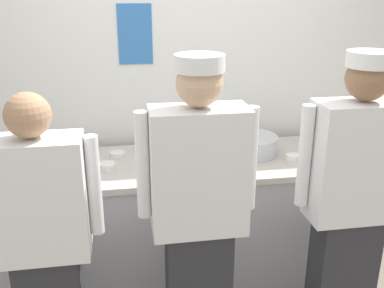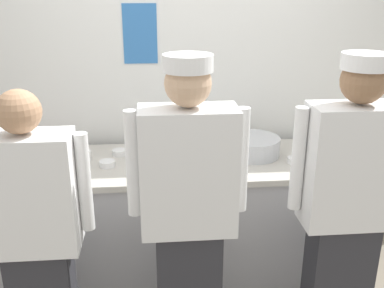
% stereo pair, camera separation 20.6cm
% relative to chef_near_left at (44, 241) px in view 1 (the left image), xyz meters
% --- Properties ---
extents(wall_back, '(4.08, 0.11, 2.73)m').
position_rel_chef_near_left_xyz_m(wall_back, '(0.83, 1.26, 0.51)').
color(wall_back, white).
rests_on(wall_back, ground).
extents(prep_counter, '(2.60, 0.75, 0.93)m').
position_rel_chef_near_left_xyz_m(prep_counter, '(0.83, 0.75, -0.38)').
color(prep_counter, '#B2B2B7').
rests_on(prep_counter, ground).
extents(chef_near_left, '(0.59, 0.24, 1.61)m').
position_rel_chef_near_left_xyz_m(chef_near_left, '(0.00, 0.00, 0.00)').
color(chef_near_left, '#2D2D33').
rests_on(chef_near_left, ground).
extents(chef_center, '(0.63, 0.24, 1.75)m').
position_rel_chef_near_left_xyz_m(chef_center, '(0.78, 0.02, 0.09)').
color(chef_center, '#2D2D33').
rests_on(chef_center, ground).
extents(chef_far_right, '(0.63, 0.24, 1.75)m').
position_rel_chef_near_left_xyz_m(chef_far_right, '(1.64, 0.01, 0.09)').
color(chef_far_right, '#2D2D33').
rests_on(chef_far_right, ground).
extents(plate_stack_front, '(0.20, 0.20, 0.06)m').
position_rel_chef_near_left_xyz_m(plate_stack_front, '(0.08, 0.83, 0.11)').
color(plate_stack_front, white).
rests_on(plate_stack_front, prep_counter).
extents(plate_stack_rear, '(0.20, 0.20, 0.08)m').
position_rel_chef_near_left_xyz_m(plate_stack_rear, '(-0.01, 0.61, 0.12)').
color(plate_stack_rear, white).
rests_on(plate_stack_rear, prep_counter).
extents(mixing_bowl_steel, '(0.39, 0.39, 0.13)m').
position_rel_chef_near_left_xyz_m(mixing_bowl_steel, '(1.30, 0.82, 0.14)').
color(mixing_bowl_steel, '#B7BABF').
rests_on(mixing_bowl_steel, prep_counter).
extents(sheet_tray, '(0.55, 0.40, 0.02)m').
position_rel_chef_near_left_xyz_m(sheet_tray, '(0.79, 0.77, 0.09)').
color(sheet_tray, '#B7BABF').
rests_on(sheet_tray, prep_counter).
extents(squeeze_bottle_primary, '(0.06, 0.06, 0.18)m').
position_rel_chef_near_left_xyz_m(squeeze_bottle_primary, '(-0.20, 0.85, 0.16)').
color(squeeze_bottle_primary, red).
rests_on(squeeze_bottle_primary, prep_counter).
extents(ramekin_red_sauce, '(0.10, 0.10, 0.04)m').
position_rel_chef_near_left_xyz_m(ramekin_red_sauce, '(0.30, 0.70, 0.10)').
color(ramekin_red_sauce, white).
rests_on(ramekin_red_sauce, prep_counter).
extents(ramekin_green_sauce, '(0.10, 0.10, 0.04)m').
position_rel_chef_near_left_xyz_m(ramekin_green_sauce, '(0.37, 0.90, 0.10)').
color(ramekin_green_sauce, white).
rests_on(ramekin_green_sauce, prep_counter).
extents(ramekin_yellow_sauce, '(0.09, 0.09, 0.04)m').
position_rel_chef_near_left_xyz_m(ramekin_yellow_sauce, '(1.55, 0.64, 0.10)').
color(ramekin_yellow_sauce, white).
rests_on(ramekin_yellow_sauce, prep_counter).
extents(ramekin_orange_sauce, '(0.11, 0.11, 0.04)m').
position_rel_chef_near_left_xyz_m(ramekin_orange_sauce, '(1.94, 0.63, 0.10)').
color(ramekin_orange_sauce, white).
rests_on(ramekin_orange_sauce, prep_counter).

